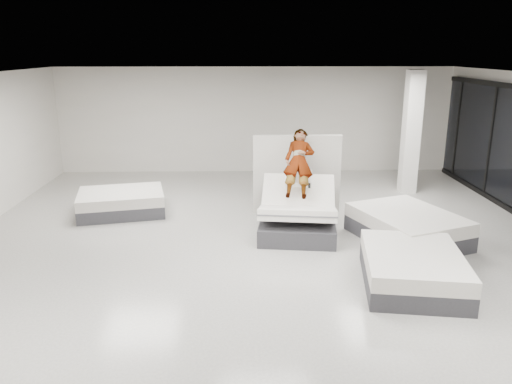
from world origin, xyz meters
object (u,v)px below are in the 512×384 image
person (299,171)px  divider_panel (297,175)px  flat_bed_left_far (121,202)px  hero_bed (298,215)px  remote (309,186)px  flat_bed_right_far (407,226)px  flat_bed_right_near (412,269)px  column (411,133)px

person → divider_panel: person is taller
divider_panel → flat_bed_left_far: 4.13m
hero_bed → remote: bearing=-17.1°
person → remote: 0.46m
remote → flat_bed_right_far: remote is taller
hero_bed → flat_bed_right_near: bearing=-57.2°
hero_bed → column: bearing=42.7°
person → flat_bed_right_near: person is taller
person → column: (3.24, 2.72, 0.36)m
person → flat_bed_right_far: person is taller
hero_bed → divider_panel: divider_panel is taller
divider_panel → flat_bed_right_near: size_ratio=0.91×
flat_bed_right_near → flat_bed_left_far: size_ratio=1.03×
flat_bed_right_near → divider_panel: bearing=111.2°
hero_bed → divider_panel: size_ratio=1.09×
flat_bed_left_far → person: bearing=-15.2°
flat_bed_right_far → flat_bed_left_far: (-6.10, 1.91, -0.03)m
remote → flat_bed_right_far: 2.11m
person → flat_bed_right_near: size_ratio=0.77×
hero_bed → column: (3.28, 3.03, 1.22)m
column → divider_panel: bearing=-151.8°
divider_panel → flat_bed_right_far: (2.02, -1.84, -0.63)m
person → remote: size_ratio=12.22×
flat_bed_right_near → column: 5.90m
flat_bed_right_near → column: bearing=72.9°
hero_bed → flat_bed_right_near: 2.93m
hero_bed → divider_panel: (0.12, 1.33, 0.53)m
person → column: column is taller
flat_bed_right_far → divider_panel: bearing=137.7°
person → divider_panel: bearing=93.1°
person → flat_bed_left_far: 4.26m
person → flat_bed_right_far: 2.44m
remote → flat_bed_right_far: size_ratio=0.06×
remote → flat_bed_left_far: (-4.17, 1.46, -0.77)m
hero_bed → flat_bed_right_far: hero_bed is taller
hero_bed → flat_bed_left_far: (-3.96, 1.39, -0.12)m
divider_panel → flat_bed_right_near: (1.47, -3.79, -0.64)m
flat_bed_right_near → column: column is taller
hero_bed → flat_bed_right_far: size_ratio=0.86×
flat_bed_right_near → column: size_ratio=0.69×
person → column: 4.25m
flat_bed_right_near → flat_bed_left_far: 6.76m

